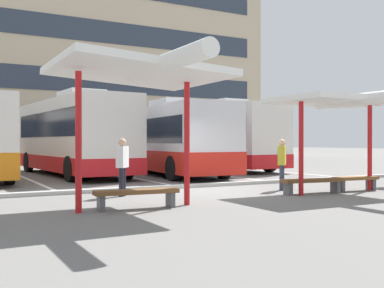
{
  "coord_description": "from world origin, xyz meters",
  "views": [
    {
      "loc": [
        -7.24,
        -12.66,
        1.55
      ],
      "look_at": [
        1.32,
        3.01,
        1.46
      ],
      "focal_mm": 43.36,
      "sensor_mm": 36.0,
      "label": 1
    }
  ],
  "objects_px": {
    "coach_bus_1": "(72,137)",
    "waiting_shelter_1": "(141,74)",
    "coach_bus_2": "(160,141)",
    "waiting_shelter_2": "(344,103)",
    "bench_2": "(312,182)",
    "bench_3": "(356,180)",
    "bench_1": "(137,194)",
    "waiting_passenger_1": "(282,161)",
    "coach_bus_3": "(211,138)",
    "waiting_passenger_0": "(122,163)"
  },
  "relations": [
    {
      "from": "coach_bus_3",
      "to": "bench_3",
      "type": "height_order",
      "value": "coach_bus_3"
    },
    {
      "from": "coach_bus_2",
      "to": "bench_3",
      "type": "distance_m",
      "value": 10.52
    },
    {
      "from": "coach_bus_1",
      "to": "bench_2",
      "type": "xyz_separation_m",
      "value": [
        4.29,
        -11.05,
        -1.43
      ]
    },
    {
      "from": "coach_bus_1",
      "to": "waiting_passenger_0",
      "type": "relative_size",
      "value": 6.25
    },
    {
      "from": "coach_bus_1",
      "to": "bench_2",
      "type": "relative_size",
      "value": 5.13
    },
    {
      "from": "coach_bus_3",
      "to": "bench_1",
      "type": "height_order",
      "value": "coach_bus_3"
    },
    {
      "from": "bench_1",
      "to": "waiting_shelter_2",
      "type": "bearing_deg",
      "value": 0.06
    },
    {
      "from": "waiting_shelter_2",
      "to": "bench_3",
      "type": "distance_m",
      "value": 2.56
    },
    {
      "from": "waiting_shelter_1",
      "to": "waiting_passenger_1",
      "type": "xyz_separation_m",
      "value": [
        5.59,
        1.85,
        -2.14
      ]
    },
    {
      "from": "coach_bus_1",
      "to": "coach_bus_2",
      "type": "bearing_deg",
      "value": -11.33
    },
    {
      "from": "coach_bus_3",
      "to": "bench_2",
      "type": "bearing_deg",
      "value": -107.18
    },
    {
      "from": "bench_1",
      "to": "waiting_passenger_1",
      "type": "bearing_deg",
      "value": 16.18
    },
    {
      "from": "coach_bus_1",
      "to": "waiting_passenger_1",
      "type": "distance_m",
      "value": 10.69
    },
    {
      "from": "coach_bus_2",
      "to": "bench_3",
      "type": "bearing_deg",
      "value": -78.89
    },
    {
      "from": "coach_bus_3",
      "to": "bench_2",
      "type": "xyz_separation_m",
      "value": [
        -3.69,
        -11.94,
        -1.43
      ]
    },
    {
      "from": "waiting_passenger_1",
      "to": "waiting_shelter_2",
      "type": "bearing_deg",
      "value": -58.07
    },
    {
      "from": "coach_bus_1",
      "to": "waiting_passenger_1",
      "type": "relative_size",
      "value": 6.32
    },
    {
      "from": "coach_bus_2",
      "to": "waiting_shelter_2",
      "type": "bearing_deg",
      "value": -84.01
    },
    {
      "from": "waiting_passenger_0",
      "to": "waiting_passenger_1",
      "type": "distance_m",
      "value": 5.1
    },
    {
      "from": "waiting_shelter_1",
      "to": "bench_2",
      "type": "relative_size",
      "value": 2.51
    },
    {
      "from": "bench_1",
      "to": "coach_bus_2",
      "type": "bearing_deg",
      "value": 62.65
    },
    {
      "from": "coach_bus_2",
      "to": "bench_2",
      "type": "relative_size",
      "value": 5.99
    },
    {
      "from": "bench_1",
      "to": "coach_bus_1",
      "type": "bearing_deg",
      "value": 82.99
    },
    {
      "from": "coach_bus_3",
      "to": "coach_bus_1",
      "type": "bearing_deg",
      "value": -173.6
    },
    {
      "from": "waiting_passenger_0",
      "to": "bench_2",
      "type": "bearing_deg",
      "value": -22.72
    },
    {
      "from": "waiting_shelter_2",
      "to": "waiting_passenger_0",
      "type": "bearing_deg",
      "value": 157.37
    },
    {
      "from": "bench_3",
      "to": "waiting_shelter_1",
      "type": "bearing_deg",
      "value": -175.51
    },
    {
      "from": "coach_bus_1",
      "to": "coach_bus_2",
      "type": "xyz_separation_m",
      "value": [
        4.08,
        -0.82,
        -0.2
      ]
    },
    {
      "from": "coach_bus_2",
      "to": "waiting_passenger_1",
      "type": "distance_m",
      "value": 9.0
    },
    {
      "from": "coach_bus_1",
      "to": "bench_3",
      "type": "xyz_separation_m",
      "value": [
        6.09,
        -11.07,
        -1.45
      ]
    },
    {
      "from": "waiting_passenger_1",
      "to": "bench_2",
      "type": "bearing_deg",
      "value": -85.11
    },
    {
      "from": "coach_bus_2",
      "to": "waiting_passenger_1",
      "type": "height_order",
      "value": "coach_bus_2"
    },
    {
      "from": "coach_bus_2",
      "to": "waiting_passenger_0",
      "type": "relative_size",
      "value": 7.3
    },
    {
      "from": "waiting_shelter_1",
      "to": "bench_3",
      "type": "xyz_separation_m",
      "value": [
        7.5,
        0.59,
        -2.74
      ]
    },
    {
      "from": "coach_bus_1",
      "to": "waiting_passenger_1",
      "type": "bearing_deg",
      "value": -66.86
    },
    {
      "from": "coach_bus_1",
      "to": "waiting_shelter_1",
      "type": "bearing_deg",
      "value": -96.87
    },
    {
      "from": "coach_bus_2",
      "to": "bench_1",
      "type": "relative_size",
      "value": 6.03
    },
    {
      "from": "coach_bus_1",
      "to": "coach_bus_2",
      "type": "distance_m",
      "value": 4.17
    },
    {
      "from": "coach_bus_3",
      "to": "waiting_passenger_0",
      "type": "relative_size",
      "value": 6.38
    },
    {
      "from": "bench_3",
      "to": "bench_1",
      "type": "bearing_deg",
      "value": -177.28
    },
    {
      "from": "bench_2",
      "to": "bench_3",
      "type": "xyz_separation_m",
      "value": [
        1.8,
        -0.02,
        -0.01
      ]
    },
    {
      "from": "waiting_passenger_1",
      "to": "bench_1",
      "type": "bearing_deg",
      "value": -163.82
    },
    {
      "from": "bench_1",
      "to": "waiting_passenger_0",
      "type": "relative_size",
      "value": 1.21
    },
    {
      "from": "coach_bus_1",
      "to": "bench_1",
      "type": "relative_size",
      "value": 5.16
    },
    {
      "from": "waiting_passenger_1",
      "to": "waiting_passenger_0",
      "type": "bearing_deg",
      "value": 169.87
    },
    {
      "from": "waiting_shelter_1",
      "to": "waiting_passenger_1",
      "type": "distance_m",
      "value": 6.27
    },
    {
      "from": "coach_bus_1",
      "to": "waiting_shelter_1",
      "type": "height_order",
      "value": "coach_bus_1"
    },
    {
      "from": "coach_bus_1",
      "to": "waiting_shelter_2",
      "type": "xyz_separation_m",
      "value": [
        5.19,
        -11.41,
        0.93
      ]
    },
    {
      "from": "waiting_passenger_1",
      "to": "coach_bus_3",
      "type": "bearing_deg",
      "value": 70.44
    },
    {
      "from": "coach_bus_1",
      "to": "bench_3",
      "type": "relative_size",
      "value": 6.57
    }
  ]
}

